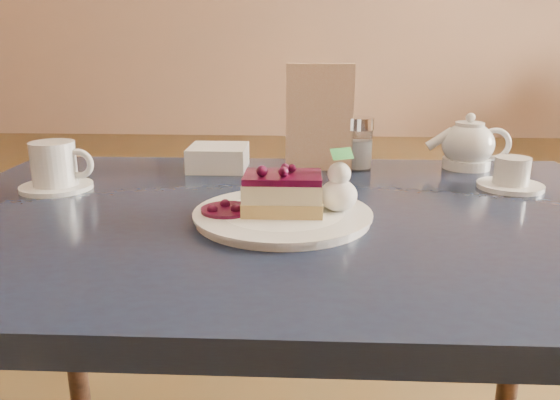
# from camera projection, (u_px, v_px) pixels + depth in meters

# --- Properties ---
(main_table) EXTENTS (1.12, 0.75, 0.69)m
(main_table) POSITION_uv_depth(u_px,v_px,m) (284.00, 255.00, 0.84)
(main_table) COLOR black
(main_table) RESTS_ON ground
(dessert_plate) EXTENTS (0.25, 0.25, 0.01)m
(dessert_plate) POSITION_uv_depth(u_px,v_px,m) (283.00, 216.00, 0.77)
(dessert_plate) COLOR white
(dessert_plate) RESTS_ON main_table
(cheesecake_slice) EXTENTS (0.11, 0.08, 0.06)m
(cheesecake_slice) POSITION_uv_depth(u_px,v_px,m) (283.00, 193.00, 0.77)
(cheesecake_slice) COLOR #D7B85C
(cheesecake_slice) RESTS_ON dessert_plate
(whipped_cream) EXTENTS (0.05, 0.05, 0.05)m
(whipped_cream) POSITION_uv_depth(u_px,v_px,m) (339.00, 195.00, 0.77)
(whipped_cream) COLOR white
(whipped_cream) RESTS_ON dessert_plate
(berry_sauce) EXTENTS (0.07, 0.07, 0.01)m
(berry_sauce) POSITION_uv_depth(u_px,v_px,m) (227.00, 210.00, 0.77)
(berry_sauce) COLOR black
(berry_sauce) RESTS_ON dessert_plate
(coffee_set) EXTENTS (0.13, 0.12, 0.08)m
(coffee_set) POSITION_uv_depth(u_px,v_px,m) (56.00, 168.00, 0.93)
(coffee_set) COLOR white
(coffee_set) RESTS_ON main_table
(tea_set) EXTENTS (0.19, 0.26, 0.10)m
(tea_set) POSITION_uv_depth(u_px,v_px,m) (476.00, 152.00, 1.05)
(tea_set) COLOR white
(tea_set) RESTS_ON main_table
(menu_card) EXTENTS (0.13, 0.03, 0.20)m
(menu_card) POSITION_uv_depth(u_px,v_px,m) (319.00, 118.00, 1.05)
(menu_card) COLOR #FFE7CD
(menu_card) RESTS_ON main_table
(sugar_shaker) EXTENTS (0.06, 0.06, 0.10)m
(sugar_shaker) POSITION_uv_depth(u_px,v_px,m) (359.00, 143.00, 1.07)
(sugar_shaker) COLOR white
(sugar_shaker) RESTS_ON main_table
(napkin_stack) EXTENTS (0.11, 0.11, 0.05)m
(napkin_stack) POSITION_uv_depth(u_px,v_px,m) (218.00, 157.00, 1.08)
(napkin_stack) COLOR white
(napkin_stack) RESTS_ON main_table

